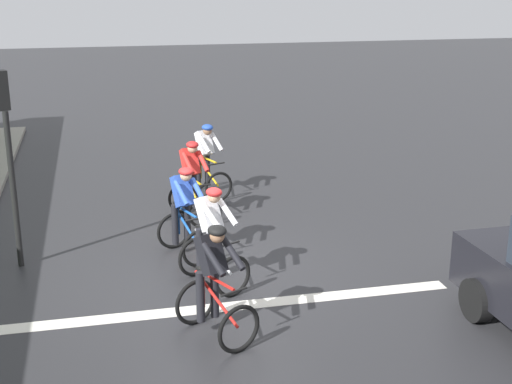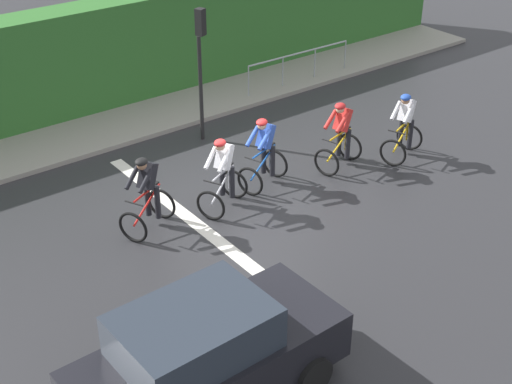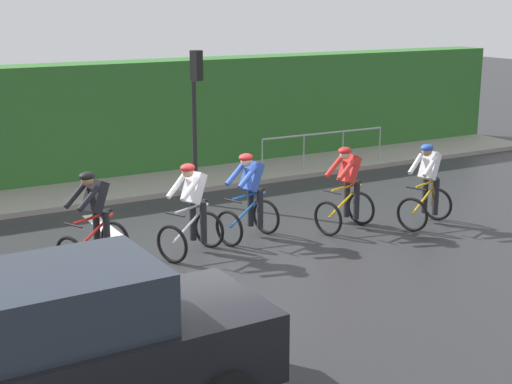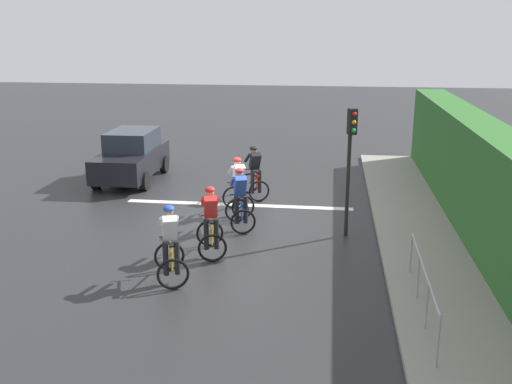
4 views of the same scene
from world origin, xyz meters
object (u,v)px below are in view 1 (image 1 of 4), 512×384
at_px(cyclist_lead, 206,161).
at_px(cyclist_trailing, 214,284).
at_px(cyclist_fourth, 212,239).
at_px(traffic_light_near_crossing, 7,139).
at_px(cyclist_second, 192,182).
at_px(cyclist_mid, 185,214).

xyz_separation_m(cyclist_lead, cyclist_trailing, (-0.93, -6.48, 0.00)).
distance_m(cyclist_fourth, traffic_light_near_crossing, 3.76).
bearing_deg(cyclist_trailing, cyclist_lead, 81.84).
bearing_deg(cyclist_lead, cyclist_second, -109.26).
bearing_deg(cyclist_second, cyclist_fourth, -92.42).
relative_size(cyclist_fourth, traffic_light_near_crossing, 0.50).
relative_size(cyclist_second, cyclist_mid, 1.00).
bearing_deg(cyclist_trailing, traffic_light_near_crossing, 131.26).
relative_size(cyclist_lead, traffic_light_near_crossing, 0.50).
height_order(cyclist_mid, cyclist_fourth, same).
xyz_separation_m(cyclist_fourth, traffic_light_near_crossing, (-3.11, 1.57, 1.43)).
xyz_separation_m(cyclist_lead, traffic_light_near_crossing, (-3.79, -3.23, 1.43)).
bearing_deg(cyclist_fourth, cyclist_mid, 101.26).
relative_size(cyclist_lead, cyclist_mid, 1.00).
relative_size(cyclist_lead, cyclist_fourth, 1.00).
distance_m(cyclist_lead, traffic_light_near_crossing, 5.18).
distance_m(cyclist_lead, cyclist_mid, 3.63).
xyz_separation_m(cyclist_mid, cyclist_fourth, (0.26, -1.29, 0.00)).
xyz_separation_m(cyclist_lead, cyclist_second, (-0.55, -1.56, 0.00)).
distance_m(cyclist_mid, cyclist_fourth, 1.32).
bearing_deg(cyclist_second, traffic_light_near_crossing, -152.80).
distance_m(cyclist_second, traffic_light_near_crossing, 3.91).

